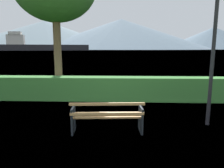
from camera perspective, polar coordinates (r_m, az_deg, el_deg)
ground_plane at (r=5.62m, az=-1.33°, el=-12.93°), size 1400.00×1400.00×0.00m
water_surface at (r=311.42m, az=2.46°, el=9.35°), size 620.00×620.00×0.00m
park_bench at (r=5.41m, az=-1.35°, el=-8.98°), size 1.88×0.70×0.87m
hedge_row at (r=8.77m, az=0.14°, el=-1.26°), size 11.67×0.74×0.99m
lamp_post at (r=6.34m, az=26.50°, el=13.34°), size 0.30×0.30×3.97m
cargo_ship_large at (r=239.43m, az=-19.56°, el=9.98°), size 91.59×37.08×19.33m
fishing_boat_near at (r=265.48m, az=-26.73°, el=8.42°), size 4.50×6.06×1.99m
distant_hills at (r=561.47m, az=-3.45°, el=13.27°), size 805.82×455.44×76.23m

